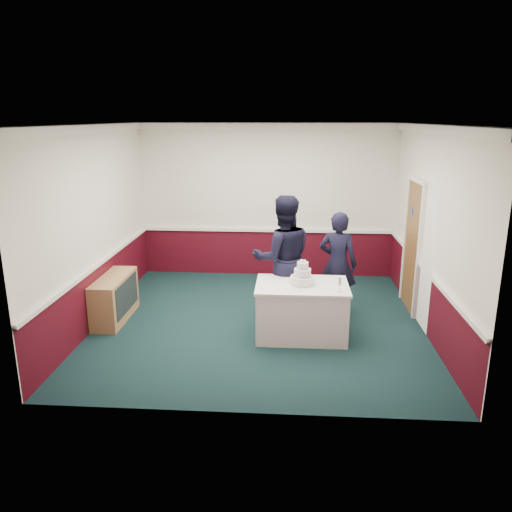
# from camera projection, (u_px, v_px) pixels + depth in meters

# --- Properties ---
(ground) EXTENTS (5.00, 5.00, 0.00)m
(ground) POSITION_uv_depth(u_px,v_px,m) (259.00, 322.00, 7.81)
(ground) COLOR #13302F
(ground) RESTS_ON ground
(room_shell) EXTENTS (5.00, 5.00, 3.00)m
(room_shell) POSITION_uv_depth(u_px,v_px,m) (267.00, 191.00, 7.87)
(room_shell) COLOR silver
(room_shell) RESTS_ON ground
(sideboard) EXTENTS (0.41, 1.20, 0.70)m
(sideboard) POSITION_uv_depth(u_px,v_px,m) (115.00, 298.00, 7.84)
(sideboard) COLOR tan
(sideboard) RESTS_ON ground
(cake_table) EXTENTS (1.32, 0.92, 0.79)m
(cake_table) POSITION_uv_depth(u_px,v_px,m) (302.00, 310.00, 7.23)
(cake_table) COLOR white
(cake_table) RESTS_ON ground
(wedding_cake) EXTENTS (0.35, 0.35, 0.36)m
(wedding_cake) POSITION_uv_depth(u_px,v_px,m) (302.00, 277.00, 7.10)
(wedding_cake) COLOR white
(wedding_cake) RESTS_ON cake_table
(cake_knife) EXTENTS (0.03, 0.22, 0.00)m
(cake_knife) POSITION_uv_depth(u_px,v_px,m) (300.00, 289.00, 6.94)
(cake_knife) COLOR silver
(cake_knife) RESTS_ON cake_table
(champagne_flute) EXTENTS (0.05, 0.05, 0.21)m
(champagne_flute) POSITION_uv_depth(u_px,v_px,m) (340.00, 282.00, 6.79)
(champagne_flute) COLOR silver
(champagne_flute) RESTS_ON cake_table
(person_man) EXTENTS (1.09, 0.92, 1.97)m
(person_man) POSITION_uv_depth(u_px,v_px,m) (283.00, 258.00, 7.71)
(person_man) COLOR black
(person_man) RESTS_ON ground
(person_woman) EXTENTS (0.71, 0.58, 1.69)m
(person_woman) POSITION_uv_depth(u_px,v_px,m) (338.00, 264.00, 7.94)
(person_woman) COLOR black
(person_woman) RESTS_ON ground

